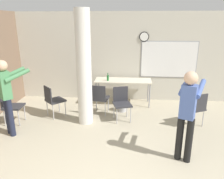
{
  "coord_description": "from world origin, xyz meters",
  "views": [
    {
      "loc": [
        0.16,
        -1.95,
        2.51
      ],
      "look_at": [
        -0.19,
        2.49,
        1.11
      ],
      "focal_mm": 35.0,
      "sensor_mm": 36.0,
      "label": 1
    }
  ],
  "objects_px": {
    "chair_table_front": "(122,101)",
    "chair_table_left": "(100,97)",
    "person_watching_back": "(7,92)",
    "folding_table": "(123,82)",
    "chair_mid_room": "(196,107)",
    "person_playing_side": "(188,110)",
    "bottle_on_table": "(108,78)",
    "chair_by_left_wall": "(10,104)",
    "chair_near_pillar": "(53,99)"
  },
  "relations": [
    {
      "from": "chair_by_left_wall",
      "to": "person_playing_side",
      "type": "xyz_separation_m",
      "value": [
        4.0,
        -1.24,
        0.5
      ]
    },
    {
      "from": "chair_table_front",
      "to": "chair_table_left",
      "type": "bearing_deg",
      "value": 155.06
    },
    {
      "from": "bottle_on_table",
      "to": "chair_by_left_wall",
      "type": "relative_size",
      "value": 0.27
    },
    {
      "from": "chair_near_pillar",
      "to": "chair_table_left",
      "type": "xyz_separation_m",
      "value": [
        1.23,
        0.25,
        0.0
      ]
    },
    {
      "from": "bottle_on_table",
      "to": "person_playing_side",
      "type": "height_order",
      "value": "person_playing_side"
    },
    {
      "from": "chair_near_pillar",
      "to": "chair_mid_room",
      "type": "height_order",
      "value": "same"
    },
    {
      "from": "chair_table_front",
      "to": "chair_table_left",
      "type": "relative_size",
      "value": 1.0
    },
    {
      "from": "chair_table_front",
      "to": "chair_table_left",
      "type": "xyz_separation_m",
      "value": [
        -0.61,
        0.29,
        0.0
      ]
    },
    {
      "from": "chair_table_left",
      "to": "person_watching_back",
      "type": "bearing_deg",
      "value": -145.92
    },
    {
      "from": "chair_near_pillar",
      "to": "chair_by_left_wall",
      "type": "xyz_separation_m",
      "value": [
        -0.93,
        -0.48,
        0.0
      ]
    },
    {
      "from": "person_playing_side",
      "to": "person_watching_back",
      "type": "distance_m",
      "value": 3.78
    },
    {
      "from": "person_watching_back",
      "to": "person_playing_side",
      "type": "bearing_deg",
      "value": -10.52
    },
    {
      "from": "chair_near_pillar",
      "to": "person_watching_back",
      "type": "xyz_separation_m",
      "value": [
        -0.64,
        -1.02,
        0.51
      ]
    },
    {
      "from": "chair_mid_room",
      "to": "person_playing_side",
      "type": "distance_m",
      "value": 1.62
    },
    {
      "from": "person_playing_side",
      "to": "person_watching_back",
      "type": "height_order",
      "value": "person_watching_back"
    },
    {
      "from": "bottle_on_table",
      "to": "chair_by_left_wall",
      "type": "xyz_separation_m",
      "value": [
        -2.32,
        -1.48,
        -0.36
      ]
    },
    {
      "from": "chair_table_front",
      "to": "person_playing_side",
      "type": "relative_size",
      "value": 0.51
    },
    {
      "from": "chair_table_front",
      "to": "person_watching_back",
      "type": "bearing_deg",
      "value": -158.42
    },
    {
      "from": "chair_mid_room",
      "to": "chair_table_front",
      "type": "distance_m",
      "value": 1.83
    },
    {
      "from": "chair_near_pillar",
      "to": "chair_by_left_wall",
      "type": "height_order",
      "value": "same"
    },
    {
      "from": "folding_table",
      "to": "chair_near_pillar",
      "type": "distance_m",
      "value": 2.17
    },
    {
      "from": "person_playing_side",
      "to": "person_watching_back",
      "type": "bearing_deg",
      "value": 169.48
    },
    {
      "from": "chair_mid_room",
      "to": "chair_table_left",
      "type": "distance_m",
      "value": 2.48
    },
    {
      "from": "chair_near_pillar",
      "to": "chair_by_left_wall",
      "type": "relative_size",
      "value": 1.0
    },
    {
      "from": "chair_by_left_wall",
      "to": "chair_mid_room",
      "type": "bearing_deg",
      "value": 2.36
    },
    {
      "from": "chair_table_left",
      "to": "person_watching_back",
      "type": "height_order",
      "value": "person_watching_back"
    },
    {
      "from": "bottle_on_table",
      "to": "chair_table_front",
      "type": "relative_size",
      "value": 0.27
    },
    {
      "from": "chair_table_front",
      "to": "person_playing_side",
      "type": "xyz_separation_m",
      "value": [
        1.22,
        -1.67,
        0.5
      ]
    },
    {
      "from": "chair_table_left",
      "to": "chair_by_left_wall",
      "type": "bearing_deg",
      "value": -161.56
    },
    {
      "from": "chair_by_left_wall",
      "to": "chair_mid_room",
      "type": "distance_m",
      "value": 4.6
    },
    {
      "from": "chair_mid_room",
      "to": "chair_table_front",
      "type": "height_order",
      "value": "same"
    },
    {
      "from": "bottle_on_table",
      "to": "person_watching_back",
      "type": "xyz_separation_m",
      "value": [
        -2.03,
        -2.03,
        0.15
      ]
    },
    {
      "from": "chair_table_left",
      "to": "person_playing_side",
      "type": "xyz_separation_m",
      "value": [
        1.84,
        -1.96,
        0.5
      ]
    },
    {
      "from": "chair_near_pillar",
      "to": "chair_table_front",
      "type": "relative_size",
      "value": 1.0
    },
    {
      "from": "bottle_on_table",
      "to": "chair_mid_room",
      "type": "relative_size",
      "value": 0.27
    },
    {
      "from": "chair_mid_room",
      "to": "person_playing_side",
      "type": "bearing_deg",
      "value": -112.49
    },
    {
      "from": "chair_by_left_wall",
      "to": "chair_table_left",
      "type": "bearing_deg",
      "value": 18.44
    },
    {
      "from": "chair_by_left_wall",
      "to": "chair_table_front",
      "type": "height_order",
      "value": "same"
    },
    {
      "from": "folding_table",
      "to": "chair_table_front",
      "type": "relative_size",
      "value": 1.98
    },
    {
      "from": "bottle_on_table",
      "to": "person_playing_side",
      "type": "xyz_separation_m",
      "value": [
        1.68,
        -2.72,
        0.14
      ]
    },
    {
      "from": "chair_mid_room",
      "to": "chair_table_left",
      "type": "height_order",
      "value": "same"
    },
    {
      "from": "bottle_on_table",
      "to": "chair_table_front",
      "type": "distance_m",
      "value": 1.19
    },
    {
      "from": "folding_table",
      "to": "person_playing_side",
      "type": "relative_size",
      "value": 1.01
    },
    {
      "from": "chair_mid_room",
      "to": "person_playing_side",
      "type": "height_order",
      "value": "person_playing_side"
    },
    {
      "from": "chair_near_pillar",
      "to": "person_watching_back",
      "type": "relative_size",
      "value": 0.5
    },
    {
      "from": "folding_table",
      "to": "chair_table_left",
      "type": "distance_m",
      "value": 1.08
    },
    {
      "from": "chair_table_front",
      "to": "person_playing_side",
      "type": "bearing_deg",
      "value": -53.82
    },
    {
      "from": "folding_table",
      "to": "chair_table_left",
      "type": "xyz_separation_m",
      "value": [
        -0.61,
        -0.87,
        -0.21
      ]
    },
    {
      "from": "person_watching_back",
      "to": "folding_table",
      "type": "bearing_deg",
      "value": 40.6
    },
    {
      "from": "chair_near_pillar",
      "to": "person_playing_side",
      "type": "relative_size",
      "value": 0.51
    }
  ]
}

